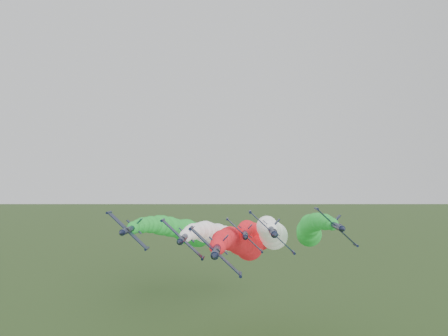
{
  "coord_description": "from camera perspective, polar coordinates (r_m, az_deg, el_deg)",
  "views": [
    {
      "loc": [
        -4.4,
        -82.73,
        54.52
      ],
      "look_at": [
        -7.23,
        -1.85,
        56.8
      ],
      "focal_mm": 35.0,
      "sensor_mm": 36.0,
      "label": 1
    }
  ],
  "objects": [
    {
      "name": "jet_lead",
      "position": [
        122.07,
        2.28,
        -9.78
      ],
      "size": [
        15.07,
        84.69,
        18.62
      ],
      "rotation": [
        0.0,
        0.75,
        0.0
      ],
      "color": "black",
      "rests_on": "ground"
    },
    {
      "name": "jet_inner_left",
      "position": [
        135.01,
        -0.76,
        -8.92
      ],
      "size": [
        14.3,
        83.93,
        17.85
      ],
      "rotation": [
        0.0,
        0.75,
        0.0
      ],
      "color": "black",
      "rests_on": "ground"
    },
    {
      "name": "jet_inner_right",
      "position": [
        132.49,
        6.24,
        -8.41
      ],
      "size": [
        14.64,
        84.27,
        18.2
      ],
      "rotation": [
        0.0,
        0.75,
        0.0
      ],
      "color": "black",
      "rests_on": "ground"
    },
    {
      "name": "jet_outer_left",
      "position": [
        140.02,
        -5.14,
        -8.27
      ],
      "size": [
        14.62,
        84.24,
        18.17
      ],
      "rotation": [
        0.0,
        0.75,
        0.0
      ],
      "color": "black",
      "rests_on": "ground"
    },
    {
      "name": "jet_outer_right",
      "position": [
        143.0,
        11.17,
        -7.92
      ],
      "size": [
        15.12,
        84.75,
        18.67
      ],
      "rotation": [
        0.0,
        0.75,
        0.0
      ],
      "color": "black",
      "rests_on": "ground"
    },
    {
      "name": "jet_trail",
      "position": [
        152.0,
        4.05,
        -8.69
      ],
      "size": [
        15.3,
        84.93,
        18.86
      ],
      "rotation": [
        0.0,
        0.75,
        0.0
      ],
      "color": "black",
      "rests_on": "ground"
    }
  ]
}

